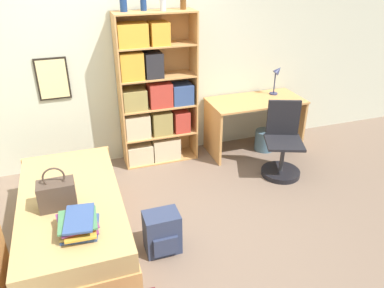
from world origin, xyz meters
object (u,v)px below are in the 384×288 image
Objects in this scene: desk at (255,115)px; desk_chair at (282,152)px; bottle_green at (123,1)px; waste_bin at (265,140)px; bottle_brown at (143,3)px; bookcase at (153,98)px; bottle_clear at (163,1)px; handbag at (57,194)px; book_stack_on_bed at (79,224)px; backpack at (162,233)px; bed at (73,219)px; desk_lamp at (277,75)px.

desk_chair is (0.04, -0.68, -0.23)m from desk.
waste_bin is at bearing -7.63° from bottle_green.
bottle_brown is at bearing 172.06° from desk.
bookcase is at bearing 149.31° from desk_chair.
bottle_green is 1.01× the size of bottle_clear.
bottle_clear reaches higher than handbag.
book_stack_on_bed is 0.98× the size of backpack.
bed is 0.85m from backpack.
bed is at bearing -130.57° from bookcase.
bed is 4.63× the size of handbag.
bed is 4.51× the size of backpack.
bottle_green is (0.76, 1.82, 1.42)m from book_stack_on_bed.
desk is 0.72m from desk_chair.
bottle_green is at bearing 57.74° from bed.
desk is 2.30m from backpack.
desk_lamp is at bearing -0.66° from bookcase.
bottle_brown is 2.36m from desk_chair.
bottle_brown is 0.74× the size of waste_bin.
bottle_brown is 0.52× the size of backpack.
handbag reaches higher than waste_bin.
bottle_clear is 0.31× the size of desk_chair.
book_stack_on_bed is 1.38× the size of waste_bin.
waste_bin is (2.53, 1.58, -0.42)m from book_stack_on_bed.
bottle_brown is (-0.04, 0.05, 1.10)m from bookcase.
bottle_clear is at bearing -12.94° from bookcase.
book_stack_on_bed is 0.78m from backpack.
book_stack_on_bed is 3.01m from waste_bin.
bottle_clear is (1.34, 1.37, 1.35)m from handbag.
book_stack_on_bed is at bearing -120.02° from bookcase.
bottle_clear reaches higher than bed.
waste_bin is at bearing 38.55° from backpack.
desk is at bearing 42.13° from backpack.
handbag is 2.28m from bottle_brown.
desk_chair is at bearing -30.69° from bookcase.
bed is at bearing -128.32° from bottle_brown.
bookcase is 1.83m from backpack.
backpack is (-0.08, -1.71, -1.79)m from bottle_green.
bed is at bearing -122.26° from bottle_green.
handbag is 2.83m from desk.
bottle_green is (-0.27, 0.03, 1.12)m from bookcase.
bottle_brown is at bearing 61.73° from book_stack_on_bed.
backpack is at bearing -17.89° from handbag.
waste_bin is at bearing -7.77° from bookcase.
desk_lamp is (2.73, 1.77, 0.43)m from book_stack_on_bed.
desk_chair is at bearing 10.46° from bed.
bottle_brown is at bearing 79.99° from backpack.
desk is at bearing -160.92° from desk_lamp.
book_stack_on_bed is 2.89m from desk.
desk is 0.61m from desk_lamp.
bottle_brown reaches higher than desk.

